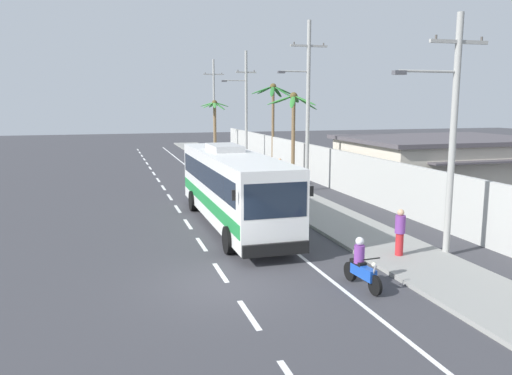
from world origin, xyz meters
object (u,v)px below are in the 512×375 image
Objects in this scene: coach_bus_foreground at (232,185)px; pedestrian_near_kerb at (280,171)px; palm_second at (215,116)px; palm_third at (273,103)px; motorcycle_beside_bus at (361,267)px; utility_pole_far at (245,106)px; utility_pole_mid at (307,103)px; pedestrian_midwalk at (400,231)px; utility_pole_distant at (214,104)px; motorcycle_trailing at (237,181)px; roadside_building at (439,164)px; palm_nearest at (293,114)px; utility_pole_nearest at (451,129)px.

coach_bus_foreground is 7.02× the size of pedestrian_near_kerb.
palm_third reaches higher than palm_second.
motorcycle_beside_bus is 31.82m from utility_pole_far.
coach_bus_foreground is 10.87m from utility_pole_mid.
utility_pole_distant is at bearing 5.68° from pedestrian_midwalk.
coach_bus_foreground is 9.24m from motorcycle_trailing.
roadside_building is at bearing -15.78° from motorcycle_trailing.
palm_third is (1.07, 7.94, 0.76)m from palm_nearest.
motorcycle_beside_bus is 0.31× the size of palm_nearest.
palm_nearest is 1.08× the size of palm_second.
pedestrian_near_kerb is 0.30× the size of palm_second.
pedestrian_midwalk is 0.29× the size of palm_second.
utility_pole_distant is at bearing 83.98° from motorcycle_beside_bus.
motorcycle_beside_bus is 1.00× the size of motorcycle_trailing.
motorcycle_trailing is 1.16× the size of pedestrian_midwalk.
motorcycle_trailing is at bearing -98.00° from pedestrian_near_kerb.
palm_third is (2.80, -11.71, 1.35)m from palm_second.
utility_pole_distant reaches higher than motorcycle_trailing.
utility_pole_far is 14.52m from utility_pole_distant.
palm_third is at bearing 77.07° from motorcycle_beside_bus.
coach_bus_foreground is 23.48m from utility_pole_far.
coach_bus_foreground is at bearing 102.04° from motorcycle_beside_bus.
utility_pole_nearest is 1.20× the size of palm_third.
roadside_building is at bearing -67.99° from palm_third.
palm_nearest is at bearing -87.99° from utility_pole_distant.
palm_third is (2.28, 27.24, 0.82)m from utility_pole_nearest.
utility_pole_mid reaches higher than motorcycle_beside_bus.
motorcycle_beside_bus is (1.89, -8.85, -1.23)m from coach_bus_foreground.
utility_pole_nearest is 1.48× the size of palm_second.
coach_bus_foreground is at bearing -130.70° from utility_pole_mid.
palm_third reaches higher than coach_bus_foreground.
utility_pole_far is at bearing 81.41° from motorcycle_beside_bus.
utility_pole_far reaches higher than palm_nearest.
roadside_building is at bearing 55.23° from utility_pole_nearest.
roadside_building is at bearing -75.66° from utility_pole_distant.
palm_third is at bearing 81.28° from utility_pole_mid.
palm_second reaches higher than pedestrian_near_kerb.
utility_pole_mid is at bearing -100.41° from palm_nearest.
palm_second is (-1.73, 19.65, -0.59)m from palm_nearest.
palm_second is at bearing 156.43° from pedestrian_near_kerb.
palm_second is 28.39m from roadside_building.
palm_third reaches higher than roadside_building.
utility_pole_mid is 1.05× the size of utility_pole_far.
utility_pole_far is at bearing 138.63° from palm_third.
palm_third reaches higher than motorcycle_beside_bus.
pedestrian_near_kerb is 0.25× the size of palm_third.
motorcycle_trailing is at bearing 88.19° from motorcycle_beside_bus.
utility_pole_distant reaches higher than utility_pole_far.
utility_pole_nearest is 14.55m from utility_pole_mid.
utility_pole_nearest is (4.45, 2.09, 4.01)m from motorcycle_beside_bus.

